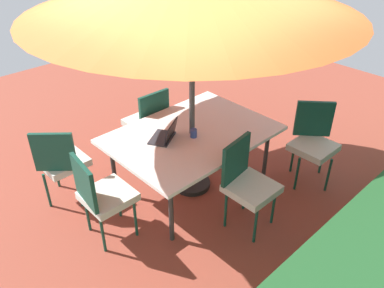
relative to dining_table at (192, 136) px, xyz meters
name	(u,v)px	position (x,y,z in m)	size (l,w,h in m)	color
ground_plane	(192,186)	(0.00, 0.00, -0.71)	(10.00, 10.00, 0.02)	brown
dining_table	(192,136)	(0.00, 0.00, 0.00)	(1.81, 1.30, 0.75)	white
chair_north	(247,181)	(0.03, 0.84, -0.15)	(0.48, 0.49, 0.98)	silver
chair_east	(102,194)	(1.20, 0.00, -0.15)	(0.48, 0.47, 0.98)	silver
chair_southeast	(61,160)	(1.21, -0.80, -0.15)	(0.59, 0.59, 0.98)	silver
chair_south	(148,120)	(-0.04, -0.85, -0.15)	(0.46, 0.47, 0.98)	silver
chair_northwest	(313,140)	(-1.15, 0.87, -0.15)	(0.59, 0.59, 0.98)	silver
laptop	(165,135)	(0.30, -0.10, 0.09)	(0.40, 0.37, 0.21)	#2D2D33
cup	(194,133)	(0.05, 0.08, 0.09)	(0.07, 0.07, 0.10)	#334C99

